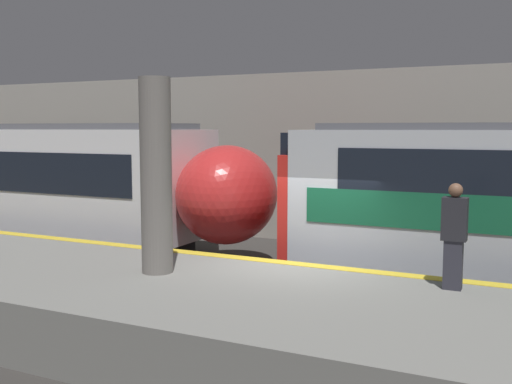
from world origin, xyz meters
The scene contains 5 objects.
ground_plane centered at (0.00, 0.00, 0.00)m, with size 120.00×120.00×0.00m, color #33302D.
platform centered at (0.00, -2.14, 0.50)m, with size 40.00×4.29×1.01m.
station_rear_barrier centered at (0.00, 6.94, 2.61)m, with size 50.00×0.15×5.21m.
support_pillar_near centered at (-1.94, -1.80, 2.69)m, with size 0.54×0.54×3.38m.
person_waiting centered at (2.88, -0.71, 1.88)m, with size 0.38×0.24×1.67m.
Camera 1 is at (4.10, -10.31, 3.51)m, focal length 42.00 mm.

